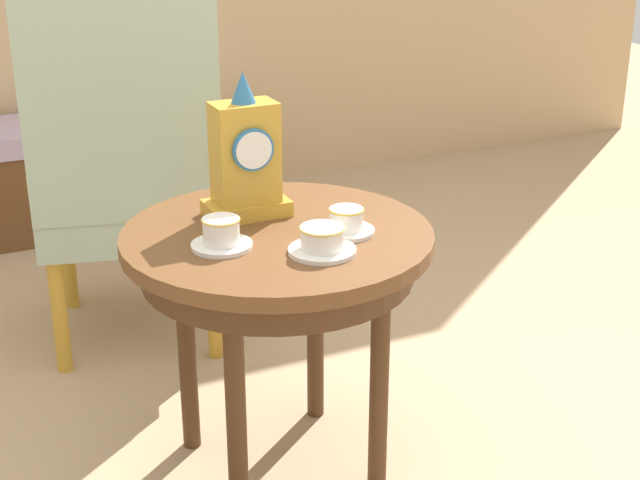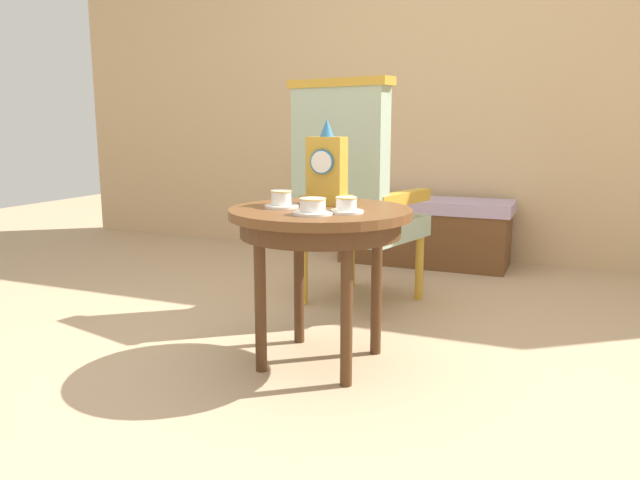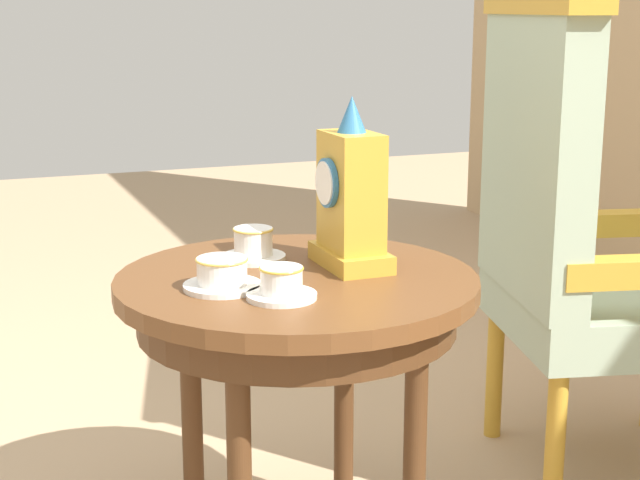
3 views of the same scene
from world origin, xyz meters
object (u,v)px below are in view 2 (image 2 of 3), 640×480
(teacup_center, at_px, (346,206))
(teacup_left, at_px, (282,200))
(side_table, at_px, (321,228))
(teacup_right, at_px, (313,207))
(armchair, at_px, (352,192))
(mantel_clock, at_px, (326,170))
(window_bench, at_px, (424,231))

(teacup_center, bearing_deg, teacup_left, 172.51)
(side_table, distance_m, teacup_center, 0.18)
(teacup_right, distance_m, armchair, 0.93)
(teacup_center, height_order, mantel_clock, mantel_clock)
(armchair, distance_m, window_bench, 1.19)
(teacup_left, xyz_separation_m, teacup_right, (0.18, -0.12, -0.00))
(teacup_right, xyz_separation_m, armchair, (-0.18, 0.91, -0.05))
(window_bench, bearing_deg, teacup_center, -85.02)
(teacup_right, relative_size, teacup_center, 1.15)
(teacup_right, height_order, window_bench, teacup_right)
(mantel_clock, bearing_deg, side_table, -76.62)
(teacup_left, distance_m, window_bench, 1.97)
(mantel_clock, xyz_separation_m, window_bench, (-0.01, 1.76, -0.53))
(teacup_center, distance_m, mantel_clock, 0.28)
(side_table, bearing_deg, teacup_center, -30.23)
(teacup_right, distance_m, teacup_center, 0.13)
(teacup_left, xyz_separation_m, window_bench, (0.11, 1.92, -0.42))
(window_bench, bearing_deg, teacup_left, -93.17)
(teacup_right, bearing_deg, window_bench, 92.08)
(side_table, distance_m, teacup_right, 0.19)
(side_table, relative_size, teacup_right, 4.86)
(teacup_left, bearing_deg, side_table, 15.78)
(teacup_left, distance_m, mantel_clock, 0.23)
(teacup_left, bearing_deg, mantel_clock, 54.51)
(teacup_center, distance_m, window_bench, 2.01)
(side_table, xyz_separation_m, armchair, (-0.15, 0.76, 0.05))
(side_table, height_order, teacup_center, teacup_center)
(mantel_clock, xyz_separation_m, armchair, (-0.12, 0.64, -0.16))
(teacup_center, height_order, armchair, armchair)
(side_table, bearing_deg, teacup_right, -77.10)
(teacup_right, height_order, teacup_center, same)
(teacup_center, xyz_separation_m, window_bench, (-0.17, 1.96, -0.42))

